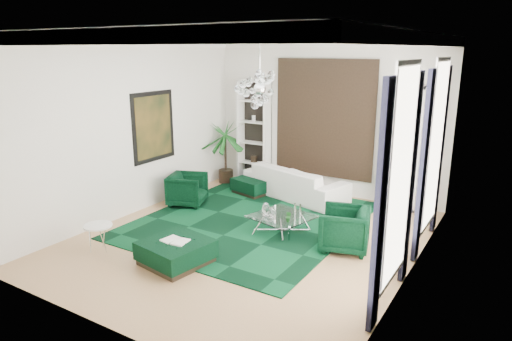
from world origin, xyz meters
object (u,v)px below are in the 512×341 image
Objects in this scene: sofa at (295,182)px; side_table at (99,238)px; ottoman_front at (176,252)px; coffee_table at (282,224)px; armchair_left at (187,189)px; armchair_right at (344,229)px; ottoman_side at (255,186)px; palm at (225,144)px.

side_table is (-1.61, -4.69, -0.14)m from sofa.
side_table reaches higher than ottoman_front.
ottoman_front is at bearing -113.09° from coffee_table.
sofa reaches higher than ottoman_front.
armchair_left reaches higher than side_table.
armchair_right is at bearing 147.91° from sofa.
coffee_table is at bearing 125.04° from sofa.
armchair_left is 0.93× the size of ottoman_side.
coffee_table is 3.47m from side_table.
coffee_table is 1.03× the size of ottoman_front.
armchair_left is at bearing 172.39° from coffee_table.
palm is at bearing 141.86° from coffee_table.
ottoman_side is at bearing 29.18° from sofa.
ottoman_front is 1.57m from side_table.
palm is at bearing 115.30° from ottoman_front.
ottoman_side is at bearing 102.95° from ottoman_front.
sofa is 3.06× the size of armchair_right.
ottoman_front is at bearing 103.63° from sofa.
armchair_left is 2.85m from side_table.
palm is (-3.04, 2.38, 0.89)m from coffee_table.
ottoman_side is (-1.84, 1.96, 0.02)m from coffee_table.
armchair_left is at bearing -111.12° from armchair_right.
armchair_right is 0.98× the size of ottoman_side.
sofa is at bearing -151.74° from armchair_right.
coffee_table is 0.49× the size of palm.
sofa reaches higher than armchair_left.
side_table is 4.96m from palm.
ottoman_side is at bearing 133.29° from coffee_table.
palm is at bearing 10.52° from sofa.
coffee_table is (0.82, -2.22, -0.21)m from sofa.
palm reaches higher than coffee_table.
side_table is at bearing -72.53° from armchair_right.
ottoman_front is at bearing -165.19° from armchair_left.
armchair_right is (2.16, -2.30, 0.01)m from sofa.
side_table is (0.28, -2.83, -0.13)m from armchair_left.
ottoman_front is at bearing -64.70° from palm.
coffee_table is 2.31m from ottoman_front.
coffee_table is 2.69m from ottoman_side.
side_table is 0.24× the size of palm.
coffee_table is at bearing -46.71° from ottoman_side.
coffee_table is at bearing 66.91° from ottoman_front.
ottoman_front is at bearing -77.05° from ottoman_side.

